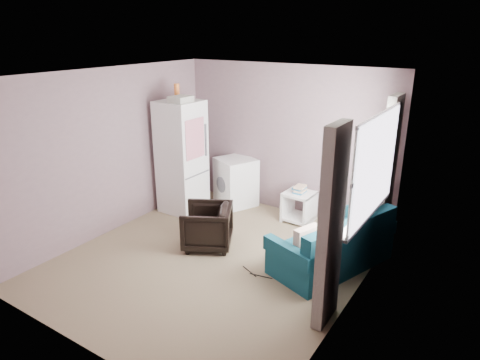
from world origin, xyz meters
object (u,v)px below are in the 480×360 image
object	(u,v)px
washing_machine	(236,181)
side_table	(299,204)
sofa	(334,248)
armchair	(207,224)
fridge	(182,157)

from	to	relation	value
washing_machine	side_table	xyz separation A→B (m)	(1.27, -0.04, -0.16)
side_table	sofa	size ratio (longest dim) A/B	0.33
armchair	washing_machine	world-z (taller)	washing_machine
side_table	sofa	xyz separation A→B (m)	(1.02, -1.07, -0.01)
armchair	fridge	distance (m)	1.57
armchair	side_table	distance (m)	1.69
armchair	washing_machine	distance (m)	1.65
washing_machine	side_table	size ratio (longest dim) A/B	1.38
side_table	sofa	distance (m)	1.48
fridge	side_table	bearing A→B (deg)	20.26
fridge	armchair	bearing A→B (deg)	-35.38
armchair	sofa	bearing A→B (deg)	75.66
fridge	sofa	bearing A→B (deg)	-6.93
washing_machine	sofa	bearing A→B (deg)	-1.06
armchair	fridge	world-z (taller)	fridge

